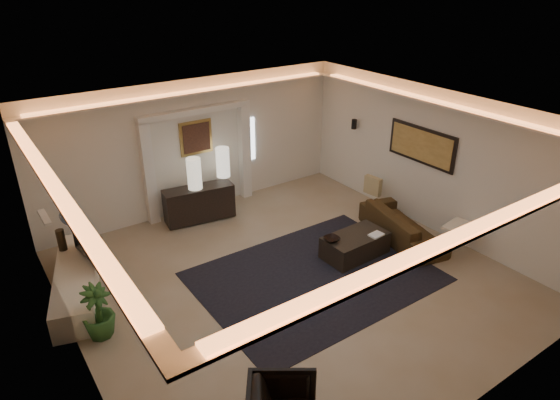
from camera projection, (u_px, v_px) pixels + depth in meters
floor at (290, 279)px, 8.58m from camera, size 7.00×7.00×0.00m
ceiling at (292, 119)px, 7.33m from camera, size 7.00×7.00×0.00m
wall_back at (196, 146)px, 10.55m from camera, size 7.00×0.00×7.00m
wall_front at (477, 321)px, 5.36m from camera, size 7.00×0.00×7.00m
wall_left at (66, 275)px, 6.16m from camera, size 0.00×7.00×7.00m
wall_right at (433, 161)px, 9.75m from camera, size 0.00×7.00×7.00m
cove_soffit at (292, 136)px, 7.45m from camera, size 7.00×7.00×0.04m
daylight_slit at (250, 139)px, 11.27m from camera, size 0.25×0.03×1.00m
area_rug at (315, 277)px, 8.64m from camera, size 4.00×3.00×0.01m
pilaster_left at (149, 174)px, 10.04m from camera, size 0.22×0.20×2.20m
pilaster_right at (245, 152)px, 11.21m from camera, size 0.22×0.20×2.20m
alcove_header at (195, 111)px, 10.13m from camera, size 2.52×0.20×0.12m
painting_frame at (196, 138)px, 10.44m from camera, size 0.74×0.04×0.74m
painting_canvas at (197, 138)px, 10.42m from camera, size 0.62×0.02×0.62m
art_panel_frame at (422, 145)px, 9.85m from camera, size 0.04×1.64×0.74m
art_panel_gold at (421, 145)px, 9.83m from camera, size 0.02×1.50×0.62m
wall_sconce at (354, 124)px, 11.22m from camera, size 0.12×0.12×0.22m
wall_niche at (45, 217)px, 7.14m from camera, size 0.10×0.55×0.04m
console at (199, 203)px, 10.40m from camera, size 1.52×0.66×0.73m
lamp_left at (194, 174)px, 10.07m from camera, size 0.33×0.33×0.66m
lamp_right at (223, 163)px, 10.65m from camera, size 0.39×0.39×0.66m
media_ledge at (77, 281)px, 8.14m from camera, size 1.32×2.59×0.47m
tv at (82, 246)px, 8.10m from camera, size 1.15×0.32×0.66m
figurine at (62, 241)px, 8.52m from camera, size 0.16×0.16×0.39m
ginger_jar at (71, 213)px, 6.87m from camera, size 0.39×0.39×0.33m
plant at (98, 312)px, 7.10m from camera, size 0.66×0.66×0.85m
sofa at (403, 225)px, 9.73m from camera, size 2.18×1.25×0.60m
throw_blanket at (461, 227)px, 9.14m from camera, size 0.65×0.56×0.06m
throw_pillow at (373, 186)px, 10.87m from camera, size 0.17×0.42×0.41m
coffee_table at (355, 246)px, 9.20m from camera, size 1.25×0.71×0.46m
bowl at (332, 240)px, 8.92m from camera, size 0.29×0.29×0.07m
magazine at (376, 236)px, 9.09m from camera, size 0.29×0.22×0.03m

